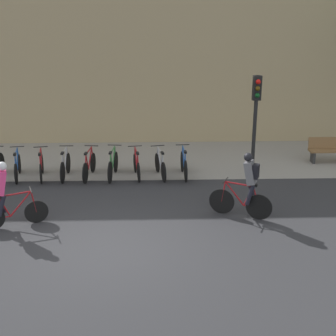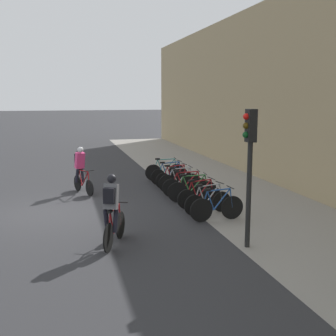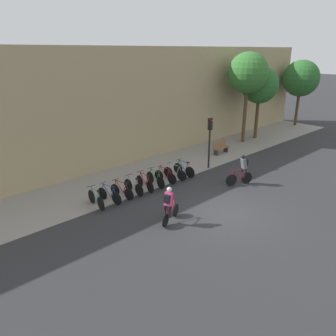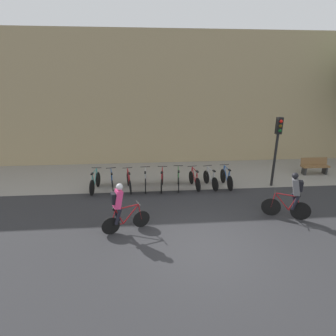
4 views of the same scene
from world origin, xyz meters
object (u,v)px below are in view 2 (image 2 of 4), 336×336
Objects in this scene: parked_bike_3 at (180,181)px; parked_bike_4 at (186,186)px; parked_bike_0 at (165,171)px; parked_bike_8 at (217,207)px; parked_bike_1 at (170,174)px; traffic_light_pole at (250,152)px; cyclist_grey at (112,209)px; parked_bike_7 at (208,201)px; cyclist_pink at (81,168)px; parked_bike_2 at (175,178)px; parked_bike_5 at (192,190)px; parked_bike_6 at (200,196)px.

parked_bike_4 is at bearing -0.09° from parked_bike_3.
parked_bike_0 is 1.03× the size of parked_bike_8.
parked_bike_4 reaches higher than parked_bike_1.
traffic_light_pole is at bearing -0.61° from parked_bike_0.
parked_bike_0 is at bearing 157.13° from cyclist_grey.
cyclist_grey is 8.30m from parked_bike_0.
parked_bike_3 is at bearing 179.99° from parked_bike_7.
parked_bike_1 is (-0.72, 3.63, -0.55)m from cyclist_pink.
traffic_light_pole is (2.24, -0.09, 1.89)m from parked_bike_8.
parked_bike_4 is (3.09, -0.00, -0.01)m from parked_bike_0.
traffic_light_pole is at bearing 75.69° from cyclist_grey.
parked_bike_8 reaches higher than parked_bike_4.
parked_bike_3 is 3.10m from parked_bike_7.
parked_bike_1 is 1.03× the size of parked_bike_2.
parked_bike_0 is 1.03× the size of parked_bike_3.
traffic_light_pole reaches higher than parked_bike_5.
parked_bike_0 is 0.52× the size of traffic_light_pole.
cyclist_grey reaches higher than parked_bike_6.
parked_bike_0 is (-1.50, 3.63, -0.53)m from cyclist_pink.
parked_bike_6 is 0.48× the size of traffic_light_pole.
parked_bike_2 is (0.05, 3.63, -0.56)m from cyclist_pink.
traffic_light_pole is at bearing -1.35° from parked_bike_6.
parked_bike_1 is at bearing -179.99° from parked_bike_7.
parked_bike_3 is at bearing 0.04° from parked_bike_1.
parked_bike_8 is (5.41, 0.00, 0.01)m from parked_bike_1.
parked_bike_1 is 3.09m from parked_bike_5.
parked_bike_0 reaches higher than parked_bike_1.
parked_bike_2 is (0.77, 0.00, -0.01)m from parked_bike_1.
parked_bike_6 is 1.55m from parked_bike_8.
parked_bike_4 is 0.77m from parked_bike_5.
parked_bike_7 reaches higher than parked_bike_6.
cyclist_pink is 5.96m from parked_bike_8.
cyclist_pink is 1.01× the size of parked_bike_0.
cyclist_grey is 1.07× the size of parked_bike_1.
parked_bike_0 is 3.09m from parked_bike_4.
parked_bike_8 is at bearing 0.06° from parked_bike_7.
parked_bike_2 is at bearing 89.18° from cyclist_pink.
parked_bike_7 is (5.42, -0.00, -0.02)m from parked_bike_0.
parked_bike_6 reaches higher than parked_bike_2.
parked_bike_8 is at bearing 0.03° from parked_bike_4.
cyclist_grey reaches higher than cyclist_pink.
parked_bike_6 is (1.55, 0.00, -0.01)m from parked_bike_4.
parked_bike_8 reaches higher than parked_bike_7.
parked_bike_2 is 0.77m from parked_bike_3.
parked_bike_0 is at bearing 179.98° from parked_bike_4.
parked_bike_2 is at bearing -0.03° from parked_bike_0.
parked_bike_1 is 0.97× the size of parked_bike_4.
parked_bike_5 is 4.94m from traffic_light_pole.
parked_bike_3 is (0.77, 0.00, 0.02)m from parked_bike_2.
parked_bike_4 is at bearing -179.98° from parked_bike_6.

